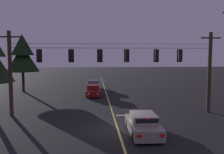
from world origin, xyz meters
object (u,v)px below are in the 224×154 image
at_px(traffic_light_rightmost, 157,56).
at_px(traffic_light_far_right, 180,56).
at_px(car_oncoming_lead, 93,91).
at_px(traffic_light_centre, 100,56).
at_px(traffic_light_leftmost, 39,56).
at_px(traffic_light_left_inner, 71,56).
at_px(car_oncoming_trailing, 93,85).
at_px(traffic_light_right_inner, 127,56).
at_px(car_waiting_near_lane, 143,125).
at_px(tree_verge_near, 22,55).

relative_size(traffic_light_rightmost, traffic_light_far_right, 1.00).
relative_size(traffic_light_rightmost, car_oncoming_lead, 0.28).
bearing_deg(traffic_light_centre, traffic_light_far_right, 0.00).
bearing_deg(traffic_light_leftmost, traffic_light_left_inner, 0.00).
bearing_deg(traffic_light_leftmost, car_oncoming_trailing, 73.72).
bearing_deg(traffic_light_far_right, traffic_light_right_inner, 180.00).
bearing_deg(traffic_light_rightmost, car_waiting_near_lane, -111.90).
bearing_deg(car_oncoming_lead, traffic_light_left_inner, -100.46).
xyz_separation_m(traffic_light_right_inner, car_oncoming_trailing, (-2.93, 15.43, -4.42)).
height_order(traffic_light_right_inner, car_waiting_near_lane, traffic_light_right_inner).
height_order(traffic_light_far_right, tree_verge_near, tree_verge_near).
bearing_deg(traffic_light_left_inner, traffic_light_far_right, 0.00).
bearing_deg(car_waiting_near_lane, traffic_light_centre, 114.93).
relative_size(traffic_light_left_inner, car_waiting_near_lane, 0.28).
xyz_separation_m(traffic_light_left_inner, traffic_light_right_inner, (4.76, 0.00, 0.00)).
bearing_deg(traffic_light_left_inner, car_waiting_near_lane, -48.18).
distance_m(traffic_light_rightmost, car_waiting_near_lane, 7.55).
bearing_deg(traffic_light_right_inner, traffic_light_left_inner, 180.00).
relative_size(traffic_light_leftmost, car_waiting_near_lane, 0.28).
height_order(car_oncoming_trailing, tree_verge_near, tree_verge_near).
bearing_deg(traffic_light_right_inner, tree_verge_near, 132.39).
relative_size(car_oncoming_lead, car_oncoming_trailing, 1.00).
height_order(traffic_light_leftmost, traffic_light_centre, same).
xyz_separation_m(traffic_light_right_inner, car_waiting_near_lane, (0.32, -5.68, -4.42)).
relative_size(traffic_light_rightmost, tree_verge_near, 0.15).
height_order(traffic_light_left_inner, traffic_light_rightmost, same).
bearing_deg(car_waiting_near_lane, traffic_light_left_inner, 131.82).
relative_size(traffic_light_rightmost, car_waiting_near_lane, 0.28).
bearing_deg(car_oncoming_lead, tree_verge_near, 157.02).
bearing_deg(traffic_light_centre, car_oncoming_lead, 93.68).
bearing_deg(traffic_light_right_inner, traffic_light_far_right, 0.00).
relative_size(traffic_light_left_inner, car_oncoming_trailing, 0.28).
bearing_deg(traffic_light_centre, traffic_light_right_inner, 0.00).
relative_size(traffic_light_left_inner, car_oncoming_lead, 0.28).
xyz_separation_m(traffic_light_left_inner, tree_verge_near, (-7.97, 13.95, 0.12)).
bearing_deg(traffic_light_left_inner, traffic_light_right_inner, 0.00).
relative_size(car_oncoming_trailing, tree_verge_near, 0.55).
bearing_deg(car_oncoming_lead, car_waiting_near_lane, -78.07).
bearing_deg(traffic_light_far_right, traffic_light_centre, 180.00).
height_order(car_oncoming_lead, tree_verge_near, tree_verge_near).
bearing_deg(traffic_light_leftmost, traffic_light_far_right, 0.00).
distance_m(traffic_light_leftmost, traffic_light_centre, 5.12).
distance_m(traffic_light_right_inner, traffic_light_rightmost, 2.60).
bearing_deg(traffic_light_right_inner, traffic_light_leftmost, 180.00).
distance_m(traffic_light_leftmost, car_oncoming_trailing, 16.67).
xyz_separation_m(traffic_light_left_inner, car_waiting_near_lane, (5.08, -5.68, -4.42)).
relative_size(traffic_light_leftmost, traffic_light_right_inner, 1.00).
bearing_deg(car_waiting_near_lane, traffic_light_far_right, 52.34).
distance_m(traffic_light_centre, car_waiting_near_lane, 7.67).
height_order(traffic_light_right_inner, traffic_light_rightmost, same).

